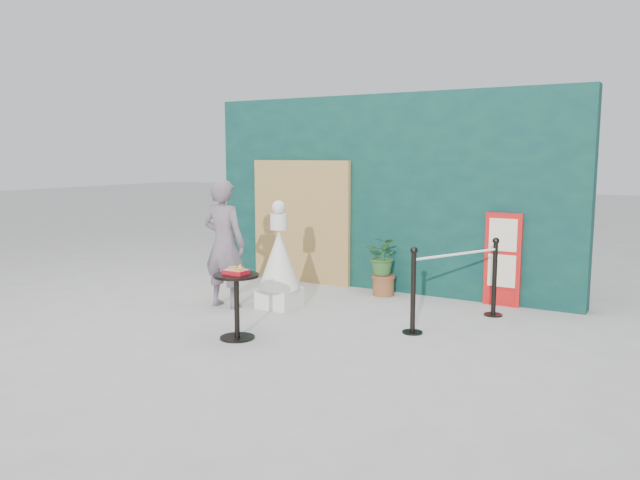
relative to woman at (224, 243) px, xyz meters
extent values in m
plane|color=#ADAAA5|center=(1.38, -0.94, -0.89)|extent=(60.00, 60.00, 0.00)
cube|color=#0A2C2D|center=(1.38, 2.21, 0.61)|extent=(6.00, 0.30, 3.00)
cube|color=tan|center=(-0.02, 2.00, 0.11)|extent=(1.80, 0.08, 2.00)
imported|color=slate|center=(0.00, 0.00, 0.00)|extent=(0.66, 0.45, 1.77)
cube|color=red|center=(3.28, 2.02, -0.24)|extent=(0.50, 0.06, 1.30)
cube|color=beige|center=(3.28, 1.98, 0.11)|extent=(0.38, 0.02, 0.45)
cube|color=beige|center=(3.28, 1.98, -0.39)|extent=(0.38, 0.02, 0.45)
cube|color=red|center=(3.28, 1.98, -0.74)|extent=(0.38, 0.02, 0.18)
cube|color=white|center=(0.67, 0.35, -0.75)|extent=(0.50, 0.50, 0.27)
cone|color=white|center=(0.67, 0.35, -0.21)|extent=(0.58, 0.58, 0.81)
cylinder|color=silver|center=(0.67, 0.35, 0.31)|extent=(0.23, 0.23, 0.22)
sphere|color=white|center=(0.67, 0.35, 0.50)|extent=(0.18, 0.18, 0.18)
cylinder|color=black|center=(1.08, -1.11, -0.88)|extent=(0.40, 0.40, 0.02)
cylinder|color=black|center=(1.08, -1.11, -0.53)|extent=(0.06, 0.06, 0.72)
cylinder|color=black|center=(1.08, -1.11, -0.15)|extent=(0.52, 0.52, 0.03)
cube|color=red|center=(1.08, -1.11, -0.11)|extent=(0.26, 0.19, 0.05)
cube|color=red|center=(1.08, -1.11, -0.08)|extent=(0.24, 0.17, 0.00)
cube|color=gold|center=(1.04, -1.10, -0.07)|extent=(0.15, 0.14, 0.02)
cube|color=gold|center=(1.13, -1.13, -0.07)|extent=(0.13, 0.13, 0.02)
cone|color=gold|center=(1.10, -1.06, -0.05)|extent=(0.06, 0.06, 0.06)
cylinder|color=brown|center=(1.59, 1.75, -0.75)|extent=(0.32, 0.32, 0.26)
cylinder|color=brown|center=(1.59, 1.75, -0.60)|extent=(0.35, 0.35, 0.04)
imported|color=#2B5A26|center=(1.59, 1.75, -0.29)|extent=(0.52, 0.45, 0.58)
cylinder|color=black|center=(2.73, 0.12, -0.88)|extent=(0.24, 0.24, 0.02)
cylinder|color=black|center=(2.73, 0.12, -0.41)|extent=(0.06, 0.06, 0.96)
sphere|color=black|center=(2.73, 0.12, 0.10)|extent=(0.09, 0.09, 0.09)
cylinder|color=black|center=(3.33, 1.42, -0.88)|extent=(0.24, 0.24, 0.02)
cylinder|color=black|center=(3.33, 1.42, -0.41)|extent=(0.06, 0.06, 0.96)
sphere|color=black|center=(3.33, 1.42, 0.10)|extent=(0.09, 0.09, 0.09)
cylinder|color=white|center=(3.03, 0.77, -0.01)|extent=(0.63, 1.31, 0.03)
camera|label=1|loc=(5.44, -6.59, 1.21)|focal=35.00mm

